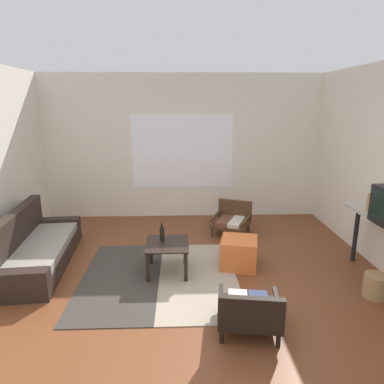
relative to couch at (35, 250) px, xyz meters
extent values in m
plane|color=brown|center=(2.04, -0.92, -0.23)|extent=(7.80, 7.80, 0.00)
cube|color=silver|center=(2.04, 2.14, 1.12)|extent=(5.60, 0.12, 2.70)
cube|color=white|center=(2.04, 2.07, 1.05)|extent=(1.90, 0.01, 1.38)
cube|color=#38332D|center=(1.23, -0.42, -0.22)|extent=(0.98, 2.02, 0.01)
cube|color=gray|center=(2.21, -0.42, -0.22)|extent=(0.98, 2.02, 0.01)
cube|color=black|center=(0.07, 0.01, -0.12)|extent=(0.90, 2.04, 0.22)
cube|color=gray|center=(0.10, 0.01, 0.04)|extent=(0.78, 1.85, 0.10)
cube|color=black|center=(-0.23, -0.02, 0.20)|extent=(0.32, 1.99, 0.64)
cube|color=black|center=(-0.01, 0.90, -0.04)|extent=(0.73, 0.24, 0.36)
cube|color=black|center=(0.15, -0.89, -0.04)|extent=(0.73, 0.24, 0.36)
cube|color=black|center=(1.82, -0.27, 0.17)|extent=(0.55, 0.59, 0.02)
cube|color=black|center=(1.58, -0.02, -0.03)|extent=(0.04, 0.04, 0.39)
cube|color=black|center=(2.05, -0.02, -0.03)|extent=(0.04, 0.04, 0.39)
cube|color=black|center=(1.58, -0.53, -0.03)|extent=(0.04, 0.04, 0.39)
cube|color=black|center=(2.05, -0.53, -0.03)|extent=(0.04, 0.04, 0.39)
cylinder|color=#472D19|center=(2.98, 0.74, -0.15)|extent=(0.04, 0.04, 0.15)
cylinder|color=#472D19|center=(2.51, 0.94, -0.15)|extent=(0.04, 0.04, 0.15)
cylinder|color=#472D19|center=(3.18, 1.22, -0.15)|extent=(0.04, 0.04, 0.15)
cylinder|color=#472D19|center=(2.71, 1.41, -0.15)|extent=(0.04, 0.04, 0.15)
cube|color=#472D19|center=(2.85, 1.08, -0.05)|extent=(0.77, 0.78, 0.05)
cube|color=beige|center=(2.93, 1.02, 0.01)|extent=(0.39, 0.57, 0.06)
cube|color=brown|center=(2.74, 1.10, 0.01)|extent=(0.39, 0.57, 0.06)
cube|color=#472D19|center=(2.95, 1.32, 0.13)|extent=(0.57, 0.29, 0.32)
cube|color=#472D19|center=(3.10, 0.97, 0.07)|extent=(0.27, 0.57, 0.04)
cube|color=#472D19|center=(2.59, 1.18, 0.07)|extent=(0.27, 0.57, 0.04)
cylinder|color=black|center=(2.43, -1.16, -0.16)|extent=(0.04, 0.04, 0.14)
cylinder|color=black|center=(2.94, -1.24, -0.16)|extent=(0.04, 0.04, 0.14)
cylinder|color=black|center=(2.36, -1.67, -0.16)|extent=(0.04, 0.04, 0.14)
cylinder|color=black|center=(2.87, -1.75, -0.16)|extent=(0.04, 0.04, 0.14)
cube|color=black|center=(2.65, -1.45, -0.06)|extent=(0.67, 0.67, 0.05)
cube|color=beige|center=(2.55, -1.42, -0.01)|extent=(0.27, 0.56, 0.06)
cube|color=#2D3856|center=(2.76, -1.45, -0.01)|extent=(0.27, 0.56, 0.06)
cube|color=black|center=(2.61, -1.72, 0.11)|extent=(0.60, 0.15, 0.30)
cube|color=black|center=(2.38, -1.41, 0.05)|extent=(0.13, 0.60, 0.04)
cube|color=black|center=(2.92, -1.49, 0.05)|extent=(0.13, 0.60, 0.04)
cube|color=#D1662D|center=(2.78, -0.14, -0.03)|extent=(0.57, 0.57, 0.40)
cylinder|color=black|center=(4.42, -0.03, 0.18)|extent=(0.06, 0.06, 0.81)
cube|color=black|center=(4.16, -0.86, 0.86)|extent=(0.01, 0.25, 0.30)
cylinder|color=#A87047|center=(4.42, -0.41, 0.73)|extent=(0.22, 0.22, 0.21)
cylinder|color=#A87047|center=(4.42, -0.41, 0.89)|extent=(0.09, 0.09, 0.11)
cylinder|color=black|center=(1.75, -0.19, 0.27)|extent=(0.06, 0.06, 0.18)
cylinder|color=black|center=(1.75, -0.19, 0.40)|extent=(0.03, 0.03, 0.06)
cylinder|color=#9E7A4C|center=(4.21, -0.95, -0.09)|extent=(0.27, 0.27, 0.27)
camera|label=1|loc=(1.99, -4.38, 1.92)|focal=32.00mm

